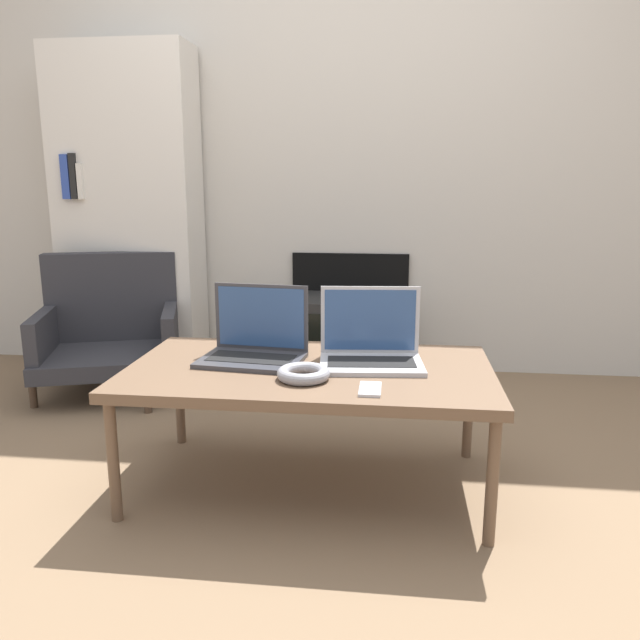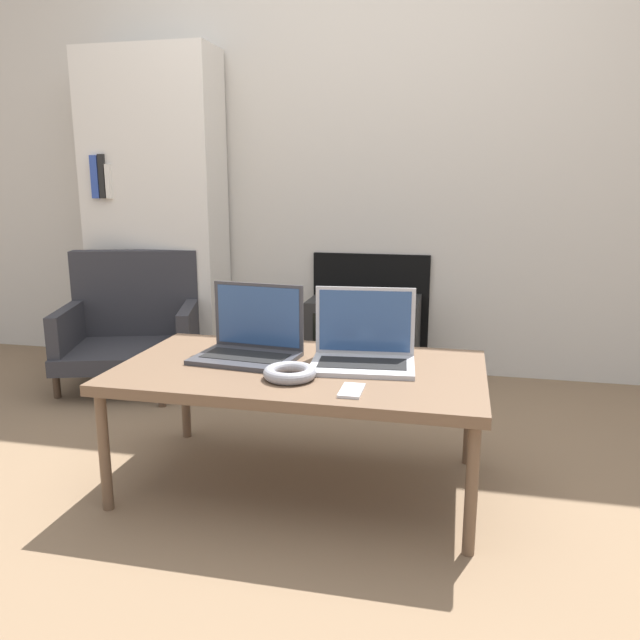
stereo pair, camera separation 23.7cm
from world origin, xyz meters
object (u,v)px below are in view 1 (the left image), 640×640
(tv, at_px, (347,339))
(headphones, at_px, (305,374))
(laptop_right, at_px, (371,347))
(armchair, at_px, (111,327))
(phone, at_px, (370,390))
(laptop_left, at_px, (255,343))

(tv, bearing_deg, headphones, -91.25)
(laptop_right, height_order, tv, laptop_right)
(tv, xyz_separation_m, armchair, (-1.18, -0.29, 0.10))
(armchair, bearing_deg, laptop_right, -50.06)
(headphones, bearing_deg, phone, -22.48)
(laptop_right, height_order, armchair, laptop_right)
(laptop_left, xyz_separation_m, laptop_right, (0.40, 0.00, 0.00))
(laptop_left, relative_size, armchair, 0.46)
(laptop_left, relative_size, tv, 0.65)
(laptop_right, relative_size, headphones, 2.18)
(headphones, relative_size, phone, 1.35)
(phone, bearing_deg, laptop_left, 144.42)
(laptop_right, relative_size, tv, 0.65)
(laptop_left, bearing_deg, laptop_right, 6.07)
(laptop_right, xyz_separation_m, phone, (0.01, -0.30, -0.05))
(phone, bearing_deg, tv, 97.12)
(laptop_left, height_order, laptop_right, same)
(laptop_left, height_order, armchair, laptop_left)
(laptop_right, height_order, phone, laptop_right)
(headphones, relative_size, armchair, 0.21)
(headphones, xyz_separation_m, armchair, (-1.15, 1.07, -0.13))
(headphones, distance_m, phone, 0.23)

